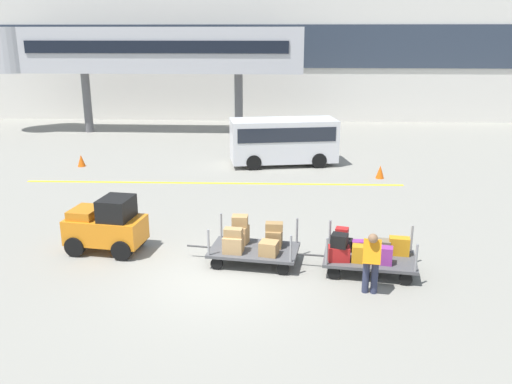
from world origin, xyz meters
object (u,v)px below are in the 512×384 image
Objects in this scene: baggage_cart_middle at (366,252)px; safety_cone_far at (380,172)px; baggage_tug at (107,226)px; baggage_handler at (371,260)px; safety_cone_near at (81,161)px; baggage_cart_lead at (253,243)px; shuttle_van at (283,138)px.

baggage_cart_middle is 5.59× the size of safety_cone_far.
baggage_tug is 4.06× the size of safety_cone_far.
baggage_handler reaches higher than safety_cone_near.
safety_cone_far is at bearing 79.07° from baggage_handler.
baggage_cart_lead reaches higher than safety_cone_near.
baggage_cart_lead is at bearing -7.87° from baggage_tug.
shuttle_van is at bearing 100.51° from baggage_cart_middle.
baggage_cart_middle is at bearing -7.99° from baggage_tug.
baggage_tug reaches higher than baggage_handler.
baggage_handler is (-0.08, -1.23, 0.34)m from baggage_cart_middle.
baggage_cart_middle reaches higher than safety_cone_far.
baggage_cart_middle is (7.00, -0.98, -0.23)m from baggage_tug.
safety_cone_far is (4.86, 8.81, -0.28)m from baggage_cart_lead.
baggage_handler reaches higher than safety_cone_far.
safety_cone_near is at bearing -174.54° from shuttle_van.
baggage_cart_lead is (4.09, -0.57, -0.20)m from baggage_tug.
baggage_tug is at bearing 172.13° from baggage_cart_lead.
safety_cone_near is (-11.36, 10.62, -0.25)m from baggage_cart_middle.
baggage_cart_lead reaches higher than baggage_cart_middle.
baggage_tug is 7.07m from baggage_cart_middle.
safety_cone_far is (8.94, 8.25, -0.48)m from baggage_tug.
baggage_tug is 4.13m from baggage_cart_lead.
safety_cone_near is at bearing 133.59° from baggage_handler.
baggage_cart_middle is at bearing 86.51° from baggage_handler.
shuttle_van is at bearing 5.46° from safety_cone_near.
baggage_cart_middle is 1.97× the size of baggage_handler.
shuttle_van is at bearing 65.19° from baggage_tug.
baggage_cart_middle is at bearing -79.49° from shuttle_van.
baggage_tug is 7.27m from baggage_handler.
baggage_cart_lead is 10.07m from safety_cone_far.
baggage_cart_lead is 3.29m from baggage_handler.
baggage_tug is 10.59m from safety_cone_near.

